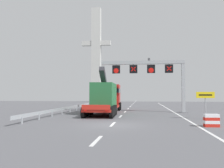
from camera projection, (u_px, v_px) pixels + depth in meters
name	position (u px, v px, depth m)	size (l,w,h in m)	color
ground	(112.00, 125.00, 17.52)	(112.00, 112.00, 0.00)	#5B5B60
lane_markings	(131.00, 106.00, 46.34)	(0.20, 72.78, 0.01)	silver
edge_line_right	(175.00, 113.00, 28.61)	(0.20, 63.00, 0.01)	silver
overhead_lane_gantry	(153.00, 71.00, 29.76)	(10.81, 0.90, 6.89)	#9EA0A5
heavy_haul_truck_red	(107.00, 97.00, 29.70)	(3.31, 14.12, 5.30)	red
exit_sign_yellow	(205.00, 98.00, 21.52)	(1.63, 0.15, 2.51)	#9EA0A5
crash_barrier_striped	(211.00, 120.00, 16.51)	(1.03, 0.56, 0.90)	red
guardrail_left	(66.00, 108.00, 28.41)	(0.13, 24.11, 0.76)	#999EA3
bridge_pylon_distant	(96.00, 53.00, 72.99)	(9.00, 2.00, 29.23)	#B7B7B2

